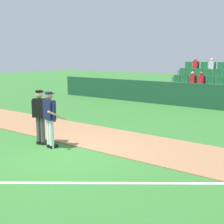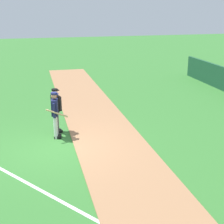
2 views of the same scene
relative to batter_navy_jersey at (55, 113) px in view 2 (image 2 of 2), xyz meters
The scene contains 5 objects.
ground_plane 1.24m from the batter_navy_jersey, ahead, with size 80.00×80.00×0.00m, color #33702D.
infield_dirt_path 2.21m from the batter_navy_jersey, 67.32° to the left, with size 28.00×2.61×0.03m, color #9E704C.
foul_line_chalk 3.94m from the batter_navy_jersey, ahead, with size 12.00×0.10×0.01m, color white.
batter_navy_jersey is the anchor object (origin of this frame).
umpire_home_plate 0.55m from the batter_navy_jersey, behind, with size 0.57×0.39×1.76m.
Camera 2 is at (10.74, -0.60, 4.77)m, focal length 52.32 mm.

